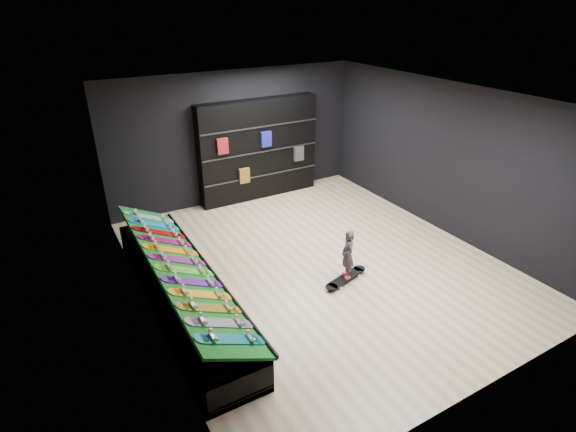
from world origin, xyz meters
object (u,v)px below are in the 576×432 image
display_rack (181,293)px  floor_skateboard (346,279)px  child (347,264)px  back_shelving (258,150)px

display_rack → floor_skateboard: size_ratio=4.59×
floor_skateboard → child: size_ratio=1.85×
display_rack → child: bearing=-15.6°
display_rack → child: size_ratio=8.51×
display_rack → child: 2.76m
back_shelving → floor_skateboard: back_shelving is taller
back_shelving → display_rack: bearing=-132.5°
back_shelving → floor_skateboard: (-0.38, -4.06, -1.13)m
back_shelving → floor_skateboard: 4.23m
floor_skateboard → child: bearing=0.0°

